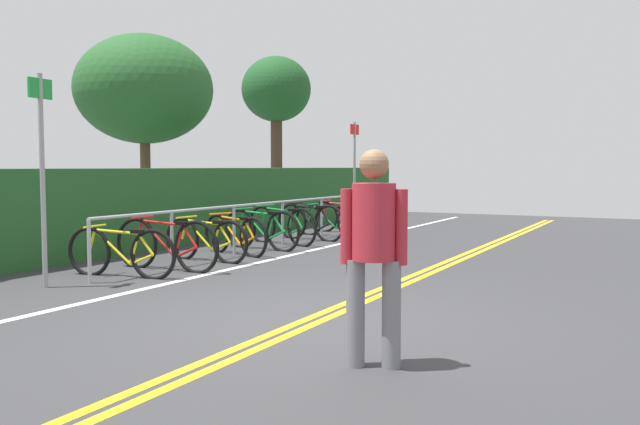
{
  "coord_description": "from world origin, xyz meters",
  "views": [
    {
      "loc": [
        -5.47,
        -3.04,
        1.48
      ],
      "look_at": [
        4.8,
        2.38,
        0.69
      ],
      "focal_mm": 37.84,
      "sensor_mm": 36.0,
      "label": 1
    }
  ],
  "objects_px": {
    "pedestrian": "(374,244)",
    "bicycle_6": "(310,222)",
    "bicycle_8": "(343,217)",
    "bicycle_7": "(330,220)",
    "bicycle_4": "(261,230)",
    "tree_mid": "(144,90)",
    "bike_rack": "(260,214)",
    "sign_post_far": "(354,165)",
    "bicycle_3": "(235,235)",
    "bicycle_1": "(166,244)",
    "bicycle_5": "(282,225)",
    "bicycle_0": "(121,252)",
    "bicycle_2": "(206,240)",
    "tree_far_right": "(276,92)",
    "sign_post_near": "(42,161)"
  },
  "relations": [
    {
      "from": "bicycle_2",
      "to": "bicycle_8",
      "type": "xyz_separation_m",
      "value": [
        5.19,
        0.13,
        0.02
      ]
    },
    {
      "from": "bicycle_0",
      "to": "bicycle_5",
      "type": "xyz_separation_m",
      "value": [
        4.28,
        0.06,
        0.03
      ]
    },
    {
      "from": "bicycle_3",
      "to": "bicycle_4",
      "type": "xyz_separation_m",
      "value": [
        0.81,
        -0.0,
        0.02
      ]
    },
    {
      "from": "pedestrian",
      "to": "bicycle_6",
      "type": "bearing_deg",
      "value": 31.71
    },
    {
      "from": "bicycle_1",
      "to": "pedestrian",
      "type": "distance_m",
      "value": 5.37
    },
    {
      "from": "bike_rack",
      "to": "bicycle_4",
      "type": "xyz_separation_m",
      "value": [
        0.02,
        -0.02,
        -0.28
      ]
    },
    {
      "from": "pedestrian",
      "to": "sign_post_near",
      "type": "relative_size",
      "value": 0.62
    },
    {
      "from": "bicycle_2",
      "to": "bicycle_3",
      "type": "height_order",
      "value": "bicycle_2"
    },
    {
      "from": "bike_rack",
      "to": "bicycle_1",
      "type": "relative_size",
      "value": 4.29
    },
    {
      "from": "bicycle_1",
      "to": "pedestrian",
      "type": "relative_size",
      "value": 1.16
    },
    {
      "from": "bicycle_1",
      "to": "bicycle_2",
      "type": "distance_m",
      "value": 1.0
    },
    {
      "from": "bicycle_2",
      "to": "bicycle_4",
      "type": "bearing_deg",
      "value": 1.72
    },
    {
      "from": "bike_rack",
      "to": "sign_post_far",
      "type": "bearing_deg",
      "value": 3.56
    },
    {
      "from": "bicycle_5",
      "to": "bicycle_1",
      "type": "bearing_deg",
      "value": -176.74
    },
    {
      "from": "bike_rack",
      "to": "tree_mid",
      "type": "distance_m",
      "value": 4.68
    },
    {
      "from": "pedestrian",
      "to": "sign_post_far",
      "type": "distance_m",
      "value": 11.33
    },
    {
      "from": "bicycle_5",
      "to": "sign_post_far",
      "type": "height_order",
      "value": "sign_post_far"
    },
    {
      "from": "bicycle_3",
      "to": "bicycle_5",
      "type": "relative_size",
      "value": 0.91
    },
    {
      "from": "bicycle_4",
      "to": "tree_mid",
      "type": "bearing_deg",
      "value": 72.39
    },
    {
      "from": "bicycle_0",
      "to": "pedestrian",
      "type": "distance_m",
      "value": 5.13
    },
    {
      "from": "tree_far_right",
      "to": "bicycle_5",
      "type": "bearing_deg",
      "value": -147.85
    },
    {
      "from": "bicycle_8",
      "to": "sign_post_near",
      "type": "relative_size",
      "value": 0.65
    },
    {
      "from": "bicycle_5",
      "to": "bike_rack",
      "type": "bearing_deg",
      "value": -175.26
    },
    {
      "from": "bicycle_8",
      "to": "bicycle_3",
      "type": "bearing_deg",
      "value": -178.99
    },
    {
      "from": "bicycle_3",
      "to": "tree_mid",
      "type": "height_order",
      "value": "tree_mid"
    },
    {
      "from": "tree_mid",
      "to": "bicycle_3",
      "type": "bearing_deg",
      "value": -117.99
    },
    {
      "from": "bicycle_2",
      "to": "bicycle_5",
      "type": "relative_size",
      "value": 0.95
    },
    {
      "from": "bicycle_0",
      "to": "sign_post_far",
      "type": "distance_m",
      "value": 8.12
    },
    {
      "from": "bicycle_3",
      "to": "bicycle_4",
      "type": "distance_m",
      "value": 0.81
    },
    {
      "from": "bicycle_3",
      "to": "bicycle_6",
      "type": "height_order",
      "value": "bicycle_6"
    },
    {
      "from": "bicycle_2",
      "to": "bicycle_8",
      "type": "height_order",
      "value": "bicycle_8"
    },
    {
      "from": "bicycle_1",
      "to": "sign_post_far",
      "type": "height_order",
      "value": "sign_post_far"
    },
    {
      "from": "bicycle_0",
      "to": "tree_far_right",
      "type": "relative_size",
      "value": 0.35
    },
    {
      "from": "tree_far_right",
      "to": "bike_rack",
      "type": "bearing_deg",
      "value": -150.53
    },
    {
      "from": "pedestrian",
      "to": "bicycle_1",
      "type": "bearing_deg",
      "value": 56.84
    },
    {
      "from": "bicycle_0",
      "to": "bicycle_2",
      "type": "xyz_separation_m",
      "value": [
        1.75,
        -0.08,
        0.0
      ]
    },
    {
      "from": "bicycle_4",
      "to": "bicycle_7",
      "type": "bearing_deg",
      "value": -0.69
    },
    {
      "from": "bicycle_0",
      "to": "bicycle_1",
      "type": "bearing_deg",
      "value": -10.29
    },
    {
      "from": "bicycle_2",
      "to": "bicycle_7",
      "type": "distance_m",
      "value": 4.32
    },
    {
      "from": "bicycle_6",
      "to": "sign_post_far",
      "type": "height_order",
      "value": "sign_post_far"
    },
    {
      "from": "sign_post_near",
      "to": "tree_mid",
      "type": "height_order",
      "value": "tree_mid"
    },
    {
      "from": "bicycle_4",
      "to": "bicycle_7",
      "type": "height_order",
      "value": "bicycle_4"
    },
    {
      "from": "bicycle_6",
      "to": "bicycle_8",
      "type": "xyz_separation_m",
      "value": [
        1.74,
        0.11,
        -0.01
      ]
    },
    {
      "from": "sign_post_near",
      "to": "sign_post_far",
      "type": "height_order",
      "value": "sign_post_near"
    },
    {
      "from": "bicycle_1",
      "to": "bicycle_3",
      "type": "distance_m",
      "value": 1.87
    },
    {
      "from": "bicycle_2",
      "to": "bicycle_5",
      "type": "xyz_separation_m",
      "value": [
        2.53,
        0.14,
        0.02
      ]
    },
    {
      "from": "pedestrian",
      "to": "sign_post_far",
      "type": "xyz_separation_m",
      "value": [
        10.2,
        4.89,
        0.6
      ]
    },
    {
      "from": "bicycle_8",
      "to": "bicycle_7",
      "type": "bearing_deg",
      "value": -172.71
    },
    {
      "from": "bicycle_0",
      "to": "bicycle_8",
      "type": "height_order",
      "value": "bicycle_8"
    },
    {
      "from": "bicycle_2",
      "to": "sign_post_near",
      "type": "height_order",
      "value": "sign_post_near"
    }
  ]
}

